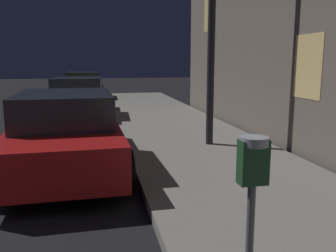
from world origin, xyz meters
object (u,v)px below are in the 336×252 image
Objects in this scene: car_red at (67,133)px; parking_meter at (252,184)px; car_silver at (79,98)px; car_yellow_cab at (84,86)px.

parking_meter is at bearing -71.00° from car_red.
car_silver is 6.08m from car_yellow_cab.
car_yellow_cab is at bearing 89.97° from car_silver.
parking_meter is at bearing -81.75° from car_silver.
car_red and car_silver have the same top height.
parking_meter is 0.32× the size of car_silver.
car_red is 12.17m from car_yellow_cab.
car_silver is (-1.52, 10.49, -0.46)m from parking_meter.
parking_meter is 4.68m from car_red.
parking_meter is 0.30× the size of car_yellow_cab.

